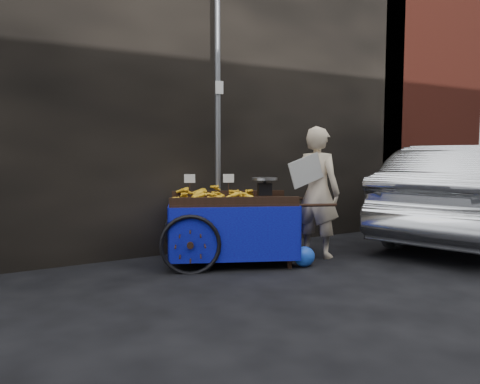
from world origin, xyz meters
TOP-DOWN VIEW (x-y plane):
  - ground at (0.00, 0.00)m, footprint 80.00×80.00m
  - building_wall at (0.39, 2.60)m, footprint 13.50×2.00m
  - street_pole at (0.30, 1.30)m, footprint 0.12×0.10m
  - banana_cart at (0.15, 0.74)m, footprint 2.46×1.83m
  - vendor at (1.41, 0.41)m, footprint 0.92×0.79m
  - plastic_bag at (0.89, 0.02)m, footprint 0.29×0.23m
  - parked_car at (4.43, 0.00)m, footprint 5.11×3.13m

SIDE VIEW (x-z plane):
  - ground at x=0.00m, z-range 0.00..0.00m
  - plastic_bag at x=0.89m, z-range 0.00..0.26m
  - banana_cart at x=0.15m, z-range 0.14..1.37m
  - parked_car at x=4.43m, z-range 0.00..1.59m
  - vendor at x=1.41m, z-range 0.00..1.84m
  - street_pole at x=0.30m, z-range 0.01..4.01m
  - building_wall at x=0.39m, z-range 0.00..5.00m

